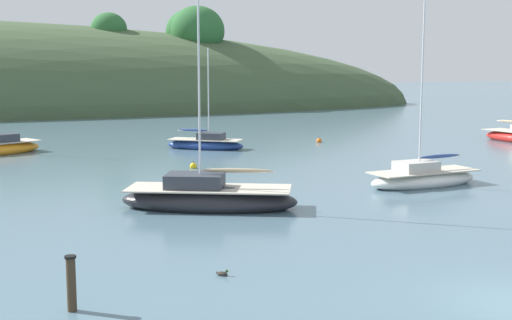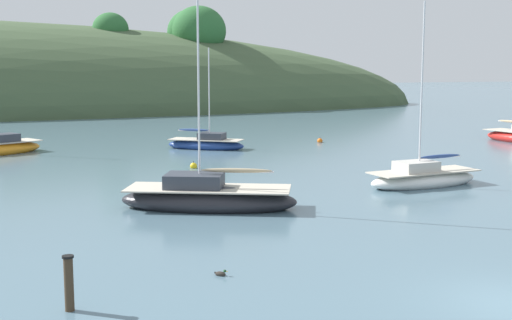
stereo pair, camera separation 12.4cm
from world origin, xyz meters
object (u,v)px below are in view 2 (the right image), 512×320
object	(u,v)px
sailboat_blue_center	(207,198)
jetty_piling	(69,283)
sailboat_navy_dinghy	(423,178)
duck_lone_left	(221,274)
mooring_buoy_outer	(194,166)
sailboat_cream_ketch	(206,144)
mooring_buoy_channel	(320,141)

from	to	relation	value
sailboat_blue_center	jetty_piling	bearing A→B (deg)	-122.01
sailboat_navy_dinghy	jetty_piling	world-z (taller)	sailboat_navy_dinghy
sailboat_blue_center	duck_lone_left	world-z (taller)	sailboat_blue_center
sailboat_navy_dinghy	mooring_buoy_outer	size ratio (longest dim) A/B	17.92
sailboat_navy_dinghy	sailboat_cream_ketch	distance (m)	20.09
sailboat_cream_ketch	jetty_piling	bearing A→B (deg)	-111.86
sailboat_navy_dinghy	mooring_buoy_channel	xyz separation A→B (m)	(3.60, 20.03, -0.28)
mooring_buoy_channel	jetty_piling	world-z (taller)	jetty_piling
sailboat_cream_ketch	mooring_buoy_channel	world-z (taller)	sailboat_cream_ketch
sailboat_blue_center	mooring_buoy_outer	distance (m)	11.86
sailboat_blue_center	duck_lone_left	size ratio (longest dim) A/B	29.56
sailboat_navy_dinghy	sailboat_cream_ketch	xyz separation A→B (m)	(-6.28, 19.09, -0.03)
sailboat_blue_center	mooring_buoy_channel	world-z (taller)	sailboat_blue_center
sailboat_cream_ketch	mooring_buoy_outer	world-z (taller)	sailboat_cream_ketch
sailboat_blue_center	duck_lone_left	bearing A→B (deg)	-103.73
sailboat_cream_ketch	duck_lone_left	distance (m)	31.13
sailboat_navy_dinghy	mooring_buoy_channel	distance (m)	20.35
sailboat_blue_center	sailboat_cream_ketch	bearing A→B (deg)	74.17
sailboat_blue_center	jetty_piling	distance (m)	12.80
sailboat_cream_ketch	duck_lone_left	world-z (taller)	sailboat_cream_ketch
sailboat_cream_ketch	duck_lone_left	bearing A→B (deg)	-105.18
duck_lone_left	mooring_buoy_outer	bearing A→B (deg)	77.24
sailboat_navy_dinghy	mooring_buoy_outer	world-z (taller)	sailboat_navy_dinghy
sailboat_cream_ketch	mooring_buoy_outer	bearing A→B (deg)	-110.57
duck_lone_left	jetty_piling	size ratio (longest dim) A/B	0.25
sailboat_navy_dinghy	duck_lone_left	xyz separation A→B (m)	(-14.44, -10.96, -0.35)
mooring_buoy_channel	jetty_piling	distance (m)	39.52
sailboat_blue_center	mooring_buoy_channel	bearing A→B (deg)	53.92
sailboat_blue_center	mooring_buoy_outer	size ratio (longest dim) A/B	20.33
sailboat_navy_dinghy	mooring_buoy_outer	bearing A→B (deg)	134.03
mooring_buoy_channel	mooring_buoy_outer	bearing A→B (deg)	-143.00
sailboat_cream_ketch	mooring_buoy_channel	distance (m)	9.93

